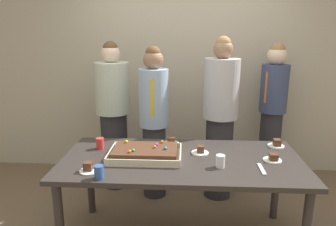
{
  "coord_description": "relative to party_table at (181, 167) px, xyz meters",
  "views": [
    {
      "loc": [
        0.02,
        -2.44,
        1.81
      ],
      "look_at": [
        -0.12,
        0.15,
        1.13
      ],
      "focal_mm": 33.62,
      "sensor_mm": 36.0,
      "label": 1
    }
  ],
  "objects": [
    {
      "name": "interior_back_panel",
      "position": [
        0.0,
        1.6,
        0.81
      ],
      "size": [
        8.0,
        0.12,
        3.0
      ],
      "primitive_type": "cube",
      "color": "#B2A893",
      "rests_on": "ground_plane"
    },
    {
      "name": "party_table",
      "position": [
        0.0,
        0.0,
        0.0
      ],
      "size": [
        2.0,
        0.95,
        0.78
      ],
      "color": "#2D2826",
      "rests_on": "ground_plane"
    },
    {
      "name": "sheet_cake",
      "position": [
        -0.3,
        0.0,
        0.12
      ],
      "size": [
        0.6,
        0.4,
        0.11
      ],
      "color": "beige",
      "rests_on": "party_table"
    },
    {
      "name": "plated_slice_near_left",
      "position": [
        0.87,
        0.33,
        0.11
      ],
      "size": [
        0.15,
        0.15,
        0.07
      ],
      "color": "white",
      "rests_on": "party_table"
    },
    {
      "name": "plated_slice_near_right",
      "position": [
        -0.1,
        0.34,
        0.1
      ],
      "size": [
        0.15,
        0.15,
        0.07
      ],
      "color": "white",
      "rests_on": "party_table"
    },
    {
      "name": "plated_slice_far_left",
      "position": [
        -0.7,
        -0.29,
        0.11
      ],
      "size": [
        0.15,
        0.15,
        0.07
      ],
      "color": "white",
      "rests_on": "party_table"
    },
    {
      "name": "plated_slice_far_right",
      "position": [
        0.16,
        0.12,
        0.1
      ],
      "size": [
        0.15,
        0.15,
        0.07
      ],
      "color": "white",
      "rests_on": "party_table"
    },
    {
      "name": "plated_slice_center_front",
      "position": [
        0.75,
        -0.01,
        0.1
      ],
      "size": [
        0.15,
        0.15,
        0.06
      ],
      "color": "white",
      "rests_on": "party_table"
    },
    {
      "name": "drink_cup_nearest",
      "position": [
        0.3,
        -0.16,
        0.13
      ],
      "size": [
        0.07,
        0.07,
        0.1
      ],
      "primitive_type": "cylinder",
      "color": "white",
      "rests_on": "party_table"
    },
    {
      "name": "drink_cup_middle",
      "position": [
        -0.59,
        -0.4,
        0.13
      ],
      "size": [
        0.07,
        0.07,
        0.1
      ],
      "primitive_type": "cylinder",
      "color": "#2D5199",
      "rests_on": "party_table"
    },
    {
      "name": "drink_cup_far_end",
      "position": [
        -0.74,
        0.18,
        0.13
      ],
      "size": [
        0.07,
        0.07,
        0.1
      ],
      "primitive_type": "cylinder",
      "color": "red",
      "rests_on": "party_table"
    },
    {
      "name": "cake_server_utensil",
      "position": [
        0.62,
        -0.18,
        0.09
      ],
      "size": [
        0.03,
        0.2,
        0.01
      ],
      "primitive_type": "cube",
      "color": "silver",
      "rests_on": "party_table"
    },
    {
      "name": "person_serving_front",
      "position": [
        -0.8,
        0.99,
        0.18
      ],
      "size": [
        0.38,
        0.38,
        1.7
      ],
      "rotation": [
        0.0,
        0.0,
        -1.11
      ],
      "color": "#28282D",
      "rests_on": "ground_plane"
    },
    {
      "name": "person_green_shirt_behind",
      "position": [
        0.4,
        0.81,
        0.21
      ],
      "size": [
        0.37,
        0.37,
        1.76
      ],
      "rotation": [
        0.0,
        0.0,
        -2.29
      ],
      "color": "#28282D",
      "rests_on": "ground_plane"
    },
    {
      "name": "person_striped_tie_right",
      "position": [
        1.05,
        1.22,
        0.2
      ],
      "size": [
        0.31,
        0.31,
        1.68
      ],
      "rotation": [
        0.0,
        0.0,
        -2.41
      ],
      "color": "#28282D",
      "rests_on": "ground_plane"
    },
    {
      "name": "person_far_right_suit",
      "position": [
        -0.31,
        0.79,
        0.18
      ],
      "size": [
        0.31,
        0.31,
        1.66
      ],
      "rotation": [
        0.0,
        0.0,
        -1.56
      ],
      "color": "#28282D",
      "rests_on": "ground_plane"
    }
  ]
}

